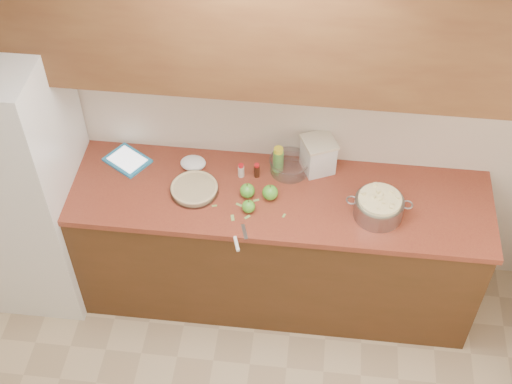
# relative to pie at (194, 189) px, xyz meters

# --- Properties ---
(counter_run) EXTENTS (2.64, 0.68, 0.92)m
(counter_run) POSITION_rel_pie_xyz_m (0.38, 0.03, -0.48)
(counter_run) COLOR #4A2914
(counter_run) RESTS_ON ground
(upper_cabinets) EXTENTS (2.60, 0.34, 0.70)m
(upper_cabinets) POSITION_rel_pie_xyz_m (0.38, 0.19, 1.01)
(upper_cabinets) COLOR brown
(upper_cabinets) RESTS_ON room_shell
(fridge) EXTENTS (0.70, 0.70, 1.80)m
(fridge) POSITION_rel_pie_xyz_m (-1.06, -0.00, -0.04)
(fridge) COLOR silver
(fridge) RESTS_ON ground
(pie) EXTENTS (0.28, 0.28, 0.04)m
(pie) POSITION_rel_pie_xyz_m (0.00, 0.00, 0.00)
(pie) COLOR silver
(pie) RESTS_ON counter_run
(colander) EXTENTS (0.37, 0.27, 0.14)m
(colander) POSITION_rel_pie_xyz_m (1.04, -0.06, 0.04)
(colander) COLOR gray
(colander) RESTS_ON counter_run
(flour_canister) EXTENTS (0.24, 0.24, 0.22)m
(flour_canister) POSITION_rel_pie_xyz_m (0.69, 0.27, 0.09)
(flour_canister) COLOR silver
(flour_canister) RESTS_ON counter_run
(tablet) EXTENTS (0.31, 0.29, 0.02)m
(tablet) POSITION_rel_pie_xyz_m (-0.44, 0.20, -0.01)
(tablet) COLOR #2889C0
(tablet) RESTS_ON counter_run
(paring_knife) EXTENTS (0.08, 0.20, 0.02)m
(paring_knife) POSITION_rel_pie_xyz_m (0.29, -0.35, -0.01)
(paring_knife) COLOR gray
(paring_knife) RESTS_ON counter_run
(lemon_bottle) EXTENTS (0.06, 0.06, 0.17)m
(lemon_bottle) POSITION_rel_pie_xyz_m (0.46, 0.23, 0.06)
(lemon_bottle) COLOR #4C8C38
(lemon_bottle) RESTS_ON counter_run
(cinnamon_shaker) EXTENTS (0.04, 0.04, 0.09)m
(cinnamon_shaker) POSITION_rel_pie_xyz_m (0.25, 0.16, 0.02)
(cinnamon_shaker) COLOR beige
(cinnamon_shaker) RESTS_ON counter_run
(vanilla_bottle) EXTENTS (0.03, 0.03, 0.10)m
(vanilla_bottle) POSITION_rel_pie_xyz_m (0.34, 0.16, 0.02)
(vanilla_bottle) COLOR black
(vanilla_bottle) RESTS_ON counter_run
(mixing_bowl) EXTENTS (0.24, 0.24, 0.09)m
(mixing_bowl) POSITION_rel_pie_xyz_m (0.52, 0.23, 0.03)
(mixing_bowl) COLOR silver
(mixing_bowl) RESTS_ON counter_run
(paper_towel) EXTENTS (0.18, 0.17, 0.06)m
(paper_towel) POSITION_rel_pie_xyz_m (-0.04, 0.20, 0.01)
(paper_towel) COLOR white
(paper_towel) RESTS_ON counter_run
(apple_left) EXTENTS (0.09, 0.09, 0.10)m
(apple_left) POSITION_rel_pie_xyz_m (0.30, 0.00, 0.02)
(apple_left) COLOR #4B9E2A
(apple_left) RESTS_ON counter_run
(apple_center) EXTENTS (0.09, 0.09, 0.10)m
(apple_center) POSITION_rel_pie_xyz_m (0.43, 0.00, 0.02)
(apple_center) COLOR #4B9E2A
(apple_center) RESTS_ON counter_run
(apple_front) EXTENTS (0.08, 0.08, 0.09)m
(apple_front) POSITION_rel_pie_xyz_m (0.33, -0.11, 0.01)
(apple_front) COLOR #4B9E2A
(apple_front) RESTS_ON counter_run
(peel_a) EXTENTS (0.03, 0.05, 0.00)m
(peel_a) POSITION_rel_pie_xyz_m (0.24, -0.17, -0.02)
(peel_a) COLOR #82A751
(peel_a) RESTS_ON counter_run
(peel_b) EXTENTS (0.04, 0.04, 0.00)m
(peel_b) POSITION_rel_pie_xyz_m (0.32, -0.16, -0.02)
(peel_b) COLOR #82A751
(peel_b) RESTS_ON counter_run
(peel_c) EXTENTS (0.04, 0.03, 0.00)m
(peel_c) POSITION_rel_pie_xyz_m (0.36, -0.03, -0.02)
(peel_c) COLOR #82A751
(peel_c) RESTS_ON counter_run
(peel_d) EXTENTS (0.04, 0.03, 0.00)m
(peel_d) POSITION_rel_pie_xyz_m (0.27, -0.07, -0.02)
(peel_d) COLOR #82A751
(peel_d) RESTS_ON counter_run
(peel_e) EXTENTS (0.02, 0.03, 0.00)m
(peel_e) POSITION_rel_pie_xyz_m (0.52, -0.13, -0.02)
(peel_e) COLOR #82A751
(peel_e) RESTS_ON counter_run
(peel_f) EXTENTS (0.03, 0.02, 0.00)m
(peel_f) POSITION_rel_pie_xyz_m (0.13, -0.10, -0.02)
(peel_f) COLOR #82A751
(peel_f) RESTS_ON counter_run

